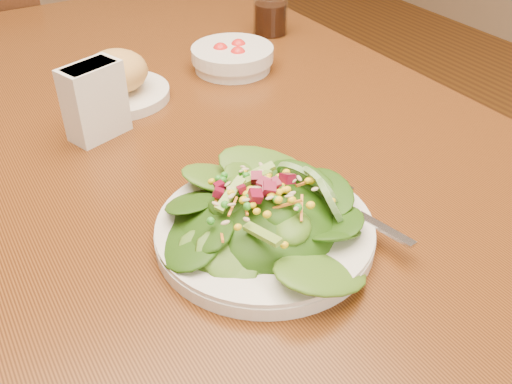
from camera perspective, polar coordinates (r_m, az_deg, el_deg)
dining_table at (r=1.00m, az=-6.66°, el=2.46°), size 0.90×1.40×0.75m
salad_plate at (r=0.68m, az=1.56°, el=-2.55°), size 0.27×0.26×0.08m
bread_plate at (r=1.01m, az=-13.68°, el=10.82°), size 0.17×0.17×0.09m
tomato_bowl at (r=1.11m, az=-2.37°, el=13.29°), size 0.15×0.15×0.05m
drinking_glass at (r=1.27m, az=1.46°, el=17.94°), size 0.07×0.07×0.13m
napkin_holder at (r=0.90m, az=-15.86°, el=8.92°), size 0.10×0.07×0.12m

